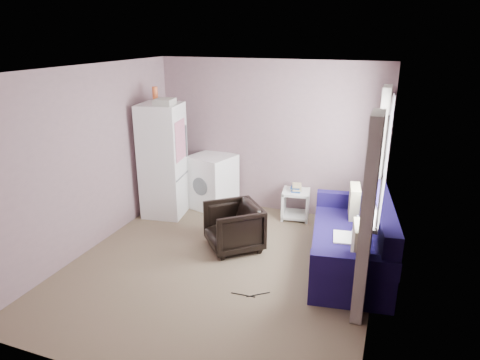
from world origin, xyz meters
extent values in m
cube|color=#7B6851|center=(0.00, 0.00, -0.01)|extent=(3.80, 4.20, 0.02)
cube|color=silver|center=(0.00, 0.00, 2.51)|extent=(3.80, 4.20, 0.02)
cube|color=gray|center=(0.00, 2.11, 1.25)|extent=(3.80, 0.02, 2.50)
cube|color=gray|center=(0.00, -2.11, 1.25)|extent=(3.80, 0.02, 2.50)
cube|color=gray|center=(-1.91, 0.00, 1.25)|extent=(0.02, 4.20, 2.50)
cube|color=gray|center=(1.91, 0.00, 1.25)|extent=(0.02, 4.20, 2.50)
cube|color=white|center=(1.89, 0.70, 1.50)|extent=(0.01, 1.60, 1.20)
imported|color=black|center=(-0.02, 0.52, 0.36)|extent=(0.95, 0.95, 0.72)
cube|color=white|center=(-1.53, 1.27, 0.92)|extent=(0.72, 0.72, 1.84)
cube|color=slate|center=(-1.21, 1.31, 0.68)|extent=(0.10, 0.58, 0.02)
cube|color=slate|center=(-1.24, 1.54, 1.21)|extent=(0.03, 0.03, 0.53)
cube|color=white|center=(-1.20, 1.28, 1.28)|extent=(0.07, 0.44, 0.63)
cylinder|color=orange|center=(-1.62, 1.31, 1.97)|extent=(0.10, 0.10, 0.25)
cube|color=#B1B0A7|center=(-1.38, 1.18, 1.89)|extent=(0.32, 0.35, 0.09)
cube|color=white|center=(-0.90, 1.82, 0.46)|extent=(0.81, 0.81, 0.92)
cube|color=slate|center=(-0.91, 1.80, 0.89)|extent=(0.75, 0.73, 0.05)
cylinder|color=slate|center=(-0.99, 1.50, 0.47)|extent=(0.30, 0.10, 0.30)
cube|color=white|center=(0.55, 1.84, 0.45)|extent=(0.48, 0.48, 0.04)
cube|color=white|center=(0.55, 1.84, 0.06)|extent=(0.48, 0.48, 0.04)
cube|color=white|center=(0.36, 1.82, 0.24)|extent=(0.10, 0.43, 0.47)
cube|color=white|center=(0.75, 1.87, 0.24)|extent=(0.10, 0.43, 0.47)
cube|color=#21488C|center=(0.55, 1.84, 0.48)|extent=(0.17, 0.23, 0.03)
cube|color=#D2BC8C|center=(0.57, 1.84, 0.51)|extent=(0.19, 0.24, 0.03)
cube|color=#21488C|center=(0.54, 1.85, 0.54)|extent=(0.16, 0.22, 0.03)
cube|color=#D2BC8C|center=(0.56, 1.84, 0.57)|extent=(0.19, 0.24, 0.03)
cube|color=#1C1357|center=(1.56, 0.60, 0.22)|extent=(1.21, 2.08, 0.44)
cube|color=#1C1357|center=(1.92, 0.65, 0.68)|extent=(0.48, 1.98, 0.48)
cube|color=#1C1357|center=(1.69, -0.34, 0.55)|extent=(0.94, 0.29, 0.22)
cube|color=#1C1357|center=(1.42, 1.54, 0.55)|extent=(0.94, 0.29, 0.22)
cube|color=beige|center=(1.70, -0.02, 0.66)|extent=(0.19, 0.45, 0.44)
cube|color=beige|center=(1.52, 1.23, 0.66)|extent=(0.19, 0.45, 0.44)
cube|color=white|center=(1.48, 0.48, 0.45)|extent=(0.30, 0.39, 0.02)
cube|color=silver|center=(1.62, 0.50, 0.57)|extent=(0.12, 0.37, 0.24)
cube|color=white|center=(1.82, 0.70, 0.87)|extent=(0.14, 1.70, 0.04)
cube|color=white|center=(1.87, 0.70, 0.90)|extent=(0.02, 1.68, 0.05)
cube|color=white|center=(1.87, 0.70, 1.50)|extent=(0.02, 1.68, 0.05)
cube|color=white|center=(1.87, 0.70, 2.10)|extent=(0.02, 1.68, 0.05)
cube|color=white|center=(1.87, -0.10, 1.50)|extent=(0.02, 0.05, 1.20)
cube|color=white|center=(1.87, 0.43, 1.50)|extent=(0.02, 0.05, 1.20)
cube|color=white|center=(1.87, 0.97, 1.50)|extent=(0.02, 0.05, 1.20)
cube|color=white|center=(1.87, 1.50, 1.50)|extent=(0.02, 0.05, 1.20)
cube|color=beige|center=(1.78, -0.38, 1.10)|extent=(0.12, 0.46, 2.18)
cube|color=beige|center=(1.78, 1.78, 1.10)|extent=(0.12, 0.46, 2.18)
cylinder|color=black|center=(0.66, -0.45, 0.01)|extent=(0.24, 0.19, 0.01)
cylinder|color=black|center=(0.50, -0.52, 0.01)|extent=(0.29, 0.03, 0.01)
camera|label=1|loc=(1.95, -4.51, 2.89)|focal=32.00mm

